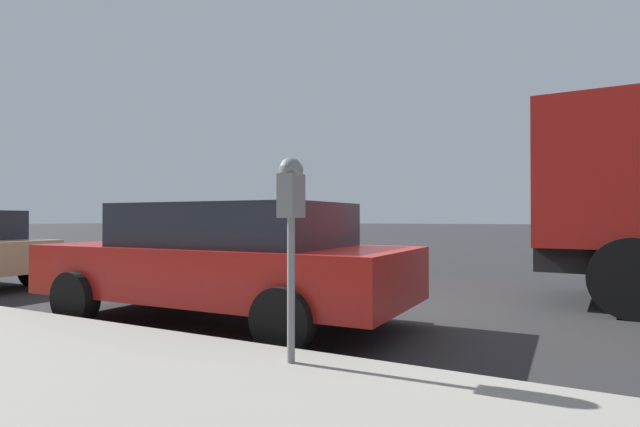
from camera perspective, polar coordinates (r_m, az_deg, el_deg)
name	(u,v)px	position (r m, az deg, el deg)	size (l,w,h in m)	color
ground_plane	(329,315)	(6.71, 1.07, -11.57)	(220.00, 220.00, 0.00)	#2B2B2D
parking_meter	(291,205)	(3.86, -3.32, 0.92)	(0.21, 0.19, 1.58)	gray
car_red	(225,259)	(6.32, -10.76, -5.12)	(2.21, 4.76, 1.46)	#B21E19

